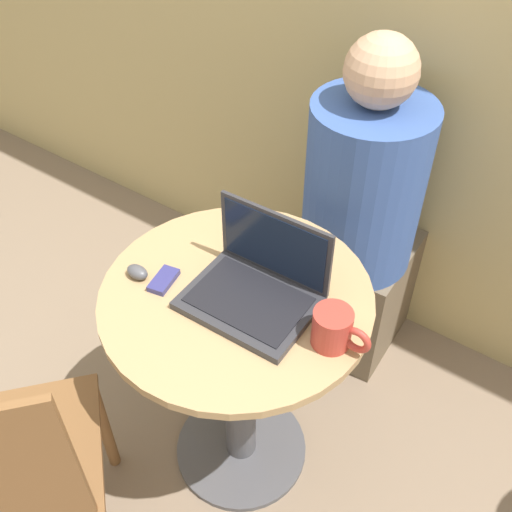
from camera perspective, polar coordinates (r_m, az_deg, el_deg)
name	(u,v)px	position (r m, az deg, el deg)	size (l,w,h in m)	color
ground_plane	(241,449)	(2.08, -1.40, -17.87)	(12.00, 12.00, 0.00)	#7F6B56
round_table	(238,354)	(1.66, -1.70, -9.32)	(0.68, 0.68, 0.75)	#4C4C51
laptop	(257,284)	(1.43, 0.07, -2.73)	(0.31, 0.24, 0.21)	#2D2D33
cell_phone	(164,280)	(1.51, -8.79, -2.30)	(0.06, 0.10, 0.02)	navy
computer_mouse	(137,272)	(1.53, -11.24, -1.50)	(0.06, 0.04, 0.03)	#4C4C51
coffee_cup	(334,329)	(1.35, 7.45, -6.91)	(0.14, 0.09, 0.10)	#B2382D
chair_empty	(15,476)	(1.62, -21.94, -18.83)	(0.56, 0.56, 0.90)	brown
person_seated	(363,233)	(2.05, 10.19, 2.17)	(0.37, 0.57, 1.21)	brown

